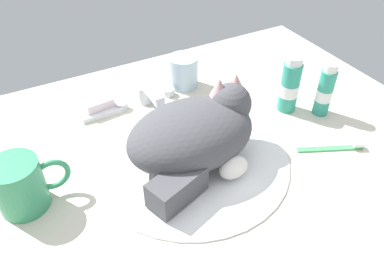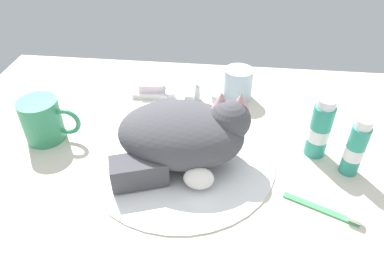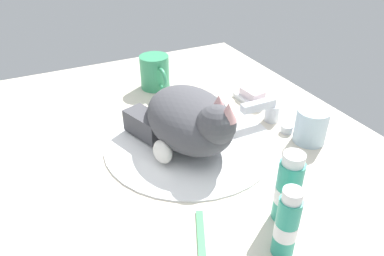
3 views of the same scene
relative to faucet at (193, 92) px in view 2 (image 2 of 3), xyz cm
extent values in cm
cube|color=beige|center=(0.00, -21.13, -4.27)|extent=(110.00, 82.50, 3.00)
cylinder|color=white|center=(0.00, -21.13, -2.41)|extent=(37.87, 37.87, 0.73)
cylinder|color=silver|center=(0.00, 1.33, -0.64)|extent=(3.60, 3.60, 4.25)
cube|color=silver|center=(0.00, -3.12, 2.48)|extent=(2.00, 8.89, 2.00)
cylinder|color=silver|center=(-5.93, 1.33, -1.87)|extent=(2.80, 2.80, 1.80)
cylinder|color=silver|center=(5.93, 1.33, -1.87)|extent=(2.80, 2.80, 1.80)
ellipsoid|color=#4C4C51|center=(0.00, -21.13, 3.69)|extent=(24.60, 17.08, 11.47)
sphere|color=#4C4C51|center=(9.22, -19.86, 6.85)|extent=(8.04, 8.04, 8.03)
ellipsoid|color=white|center=(7.62, -19.86, 5.12)|extent=(5.22, 4.42, 4.42)
cone|color=#DB9E9E|center=(7.42, -18.45, 10.26)|extent=(3.62, 3.62, 3.61)
cone|color=#DB9E9E|center=(11.03, -18.46, 10.26)|extent=(3.62, 3.62, 3.61)
cube|color=#4C4C51|center=(-6.77, -28.80, 0.51)|extent=(11.52, 8.21, 5.10)
ellipsoid|color=white|center=(4.30, -29.24, 0.25)|extent=(5.60, 3.61, 4.59)
cylinder|color=#389966|center=(-30.17, -17.54, 1.98)|extent=(8.27, 8.27, 9.50)
torus|color=#389966|center=(-24.83, -17.54, 1.98)|extent=(6.32, 1.00, 6.32)
cylinder|color=silver|center=(11.00, 3.45, 1.15)|extent=(7.06, 7.06, 7.84)
cube|color=white|center=(-10.84, 2.89, -2.17)|extent=(9.00, 6.40, 1.20)
cube|color=silver|center=(-10.84, 2.89, -0.53)|extent=(6.54, 4.59, 2.09)
cylinder|color=teal|center=(27.14, -16.30, 2.97)|extent=(4.17, 4.17, 11.49)
cylinder|color=white|center=(27.14, -16.30, 2.40)|extent=(4.25, 4.25, 2.87)
cylinder|color=white|center=(27.14, -16.30, 9.62)|extent=(3.54, 3.54, 1.80)
cylinder|color=teal|center=(32.92, -21.09, 2.60)|extent=(3.46, 3.46, 10.73)
cylinder|color=white|center=(32.92, -21.09, 2.06)|extent=(3.52, 3.52, 2.68)
cylinder|color=white|center=(32.92, -21.09, 8.86)|extent=(2.94, 2.94, 1.80)
cube|color=#4CB266|center=(26.00, -31.57, -2.37)|extent=(12.66, 6.58, 0.80)
cube|color=white|center=(31.08, -33.86, -1.57)|extent=(2.60, 2.22, 0.80)
camera|label=1|loc=(-25.51, -69.16, 49.20)|focal=36.05mm
camera|label=2|loc=(8.15, -75.64, 47.70)|focal=34.10mm
camera|label=3|loc=(60.12, -49.96, 43.40)|focal=33.79mm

